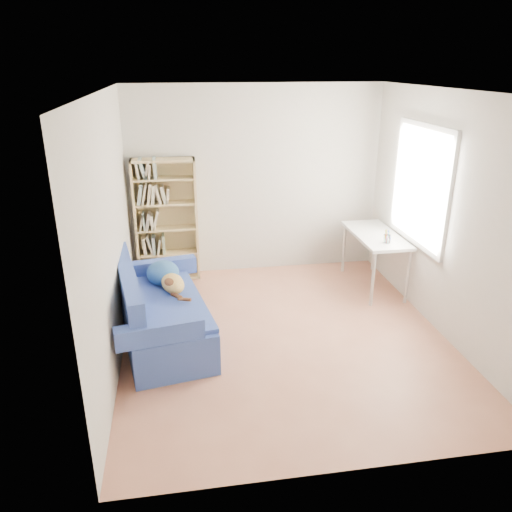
{
  "coord_description": "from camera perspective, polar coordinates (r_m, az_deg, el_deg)",
  "views": [
    {
      "loc": [
        -1.09,
        -4.74,
        2.85
      ],
      "look_at": [
        -0.27,
        0.32,
        0.85
      ],
      "focal_mm": 35.0,
      "sensor_mm": 36.0,
      "label": 1
    }
  ],
  "objects": [
    {
      "name": "sofa",
      "position": [
        5.54,
        -11.01,
        -6.18
      ],
      "size": [
        1.11,
        1.87,
        0.86
      ],
      "rotation": [
        0.0,
        0.0,
        0.18
      ],
      "color": "navy",
      "rests_on": "ground"
    },
    {
      "name": "desk",
      "position": [
        6.74,
        13.51,
        1.9
      ],
      "size": [
        0.55,
        1.21,
        0.75
      ],
      "color": "white",
      "rests_on": "ground"
    },
    {
      "name": "bookshelf",
      "position": [
        6.91,
        -10.17,
        3.51
      ],
      "size": [
        0.84,
        0.26,
        1.68
      ],
      "color": "tan",
      "rests_on": "ground"
    },
    {
      "name": "pen_cup",
      "position": [
        6.4,
        14.76,
        2.03
      ],
      "size": [
        0.09,
        0.09,
        0.17
      ],
      "color": "white",
      "rests_on": "desk"
    },
    {
      "name": "room_shell",
      "position": [
        5.07,
        4.67,
        7.37
      ],
      "size": [
        3.54,
        4.04,
        2.62
      ],
      "color": "silver",
      "rests_on": "ground"
    },
    {
      "name": "ground",
      "position": [
        5.64,
        3.26,
        -9.09
      ],
      "size": [
        4.0,
        4.0,
        0.0
      ],
      "primitive_type": "plane",
      "color": "#AE684E",
      "rests_on": "ground"
    }
  ]
}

